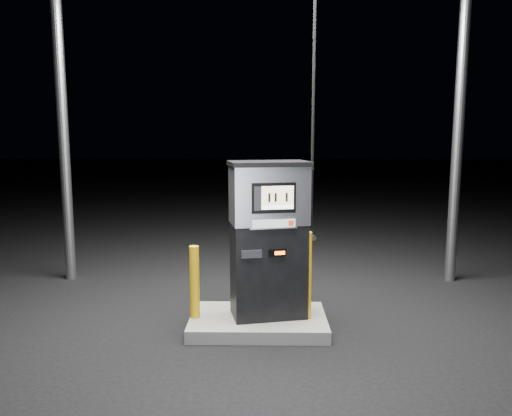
{
  "coord_description": "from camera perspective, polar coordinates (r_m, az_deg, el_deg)",
  "views": [
    {
      "loc": [
        0.06,
        -5.65,
        2.28
      ],
      "look_at": [
        -0.03,
        0.0,
        1.44
      ],
      "focal_mm": 35.0,
      "sensor_mm": 36.0,
      "label": 1
    }
  ],
  "objects": [
    {
      "name": "pump_island",
      "position": [
        6.07,
        0.24,
        -12.87
      ],
      "size": [
        1.6,
        1.0,
        0.15
      ],
      "primitive_type": "cube",
      "color": "#5E5E59",
      "rests_on": "ground"
    },
    {
      "name": "bollard_right",
      "position": [
        5.84,
        5.69,
        -7.68
      ],
      "size": [
        0.17,
        0.17,
        1.03
      ],
      "primitive_type": "cylinder",
      "rotation": [
        0.0,
        0.0,
        0.32
      ],
      "color": "#E3A60C",
      "rests_on": "pump_island"
    },
    {
      "name": "ground",
      "position": [
        6.09,
        0.24,
        -13.53
      ],
      "size": [
        80.0,
        80.0,
        0.0
      ],
      "primitive_type": "plane",
      "color": "black",
      "rests_on": "ground"
    },
    {
      "name": "bollard_left",
      "position": [
        5.91,
        -7.03,
        -8.39
      ],
      "size": [
        0.12,
        0.12,
        0.85
      ],
      "primitive_type": "cylinder",
      "rotation": [
        0.0,
        0.0,
        0.02
      ],
      "color": "#E3A60C",
      "rests_on": "pump_island"
    },
    {
      "name": "fuel_dispenser",
      "position": [
        5.8,
        1.49,
        -3.43
      ],
      "size": [
        1.05,
        0.71,
        3.78
      ],
      "rotation": [
        0.0,
        0.0,
        0.21
      ],
      "color": "black",
      "rests_on": "pump_island"
    }
  ]
}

